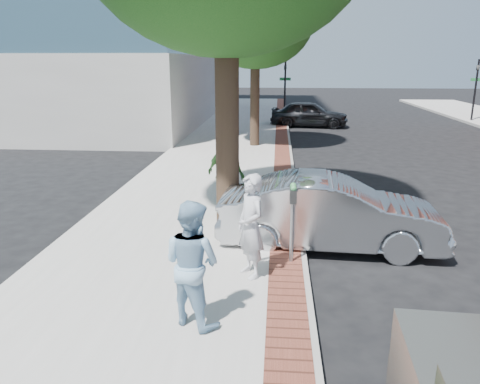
# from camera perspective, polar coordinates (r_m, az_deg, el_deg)

# --- Properties ---
(ground) EXTENTS (120.00, 120.00, 0.00)m
(ground) POSITION_cam_1_polar(r_m,az_deg,el_deg) (9.07, 1.05, -8.42)
(ground) COLOR black
(ground) RESTS_ON ground
(sidewalk) EXTENTS (5.00, 60.00, 0.15)m
(sidewalk) POSITION_cam_1_polar(r_m,az_deg,el_deg) (16.78, -2.35, 3.20)
(sidewalk) COLOR #9E9991
(sidewalk) RESTS_ON ground
(brick_strip) EXTENTS (0.60, 60.00, 0.01)m
(brick_strip) POSITION_cam_1_polar(r_m,az_deg,el_deg) (16.64, 5.20, 3.33)
(brick_strip) COLOR brown
(brick_strip) RESTS_ON sidewalk
(curb) EXTENTS (0.10, 60.00, 0.15)m
(curb) POSITION_cam_1_polar(r_m,az_deg,el_deg) (16.67, 6.40, 3.03)
(curb) COLOR gray
(curb) RESTS_ON ground
(office_base) EXTENTS (18.20, 22.20, 4.00)m
(office_base) POSITION_cam_1_polar(r_m,az_deg,el_deg) (33.18, -19.84, 11.86)
(office_base) COLOR gray
(office_base) RESTS_ON ground
(signal_near) EXTENTS (0.70, 0.15, 3.80)m
(signal_near) POSITION_cam_1_polar(r_m,az_deg,el_deg) (30.30, 5.51, 12.89)
(signal_near) COLOR black
(signal_near) RESTS_ON ground
(signal_far) EXTENTS (0.70, 0.15, 3.80)m
(signal_far) POSITION_cam_1_polar(r_m,az_deg,el_deg) (32.58, 26.81, 11.52)
(signal_far) COLOR black
(signal_far) RESTS_ON ground
(tree_far) EXTENTS (4.80, 4.80, 7.14)m
(tree_far) POSITION_cam_1_polar(r_m,az_deg,el_deg) (20.35, 1.90, 20.19)
(tree_far) COLOR black
(tree_far) RESTS_ON sidewalk
(parking_meter) EXTENTS (0.12, 0.32, 1.47)m
(parking_meter) POSITION_cam_1_polar(r_m,az_deg,el_deg) (8.36, 6.45, -1.80)
(parking_meter) COLOR gray
(parking_meter) RESTS_ON sidewalk
(person_gray) EXTENTS (0.70, 0.78, 1.79)m
(person_gray) POSITION_cam_1_polar(r_m,az_deg,el_deg) (7.82, 1.31, -4.20)
(person_gray) COLOR #B6B7BC
(person_gray) RESTS_ON sidewalk
(person_officer) EXTENTS (1.09, 1.02, 1.78)m
(person_officer) POSITION_cam_1_polar(r_m,az_deg,el_deg) (6.50, -5.86, -8.60)
(person_officer) COLOR #85B0CE
(person_officer) RESTS_ON sidewalk
(person_green) EXTENTS (1.17, 1.01, 1.88)m
(person_green) POSITION_cam_1_polar(r_m,az_deg,el_deg) (11.15, -1.70, 2.13)
(person_green) COLOR #4E9443
(person_green) RESTS_ON sidewalk
(sedan_silver) EXTENTS (4.56, 1.82, 1.48)m
(sedan_silver) POSITION_cam_1_polar(r_m,az_deg,el_deg) (9.64, 10.94, -2.52)
(sedan_silver) COLOR #AAADB1
(sedan_silver) RESTS_ON ground
(bg_car) EXTENTS (4.55, 2.20, 1.50)m
(bg_car) POSITION_cam_1_polar(r_m,az_deg,el_deg) (27.61, 8.43, 9.40)
(bg_car) COLOR black
(bg_car) RESTS_ON ground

